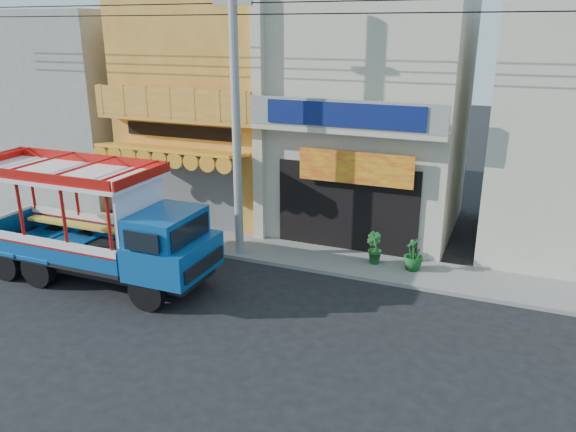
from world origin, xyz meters
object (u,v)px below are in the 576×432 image
at_px(green_sign, 148,222).
at_px(potted_plant_c, 414,253).
at_px(songthaew_truck, 107,228).
at_px(potted_plant_b, 374,248).
at_px(utility_pole, 240,97).

bearing_deg(green_sign, potted_plant_c, 2.70).
distance_m(songthaew_truck, green_sign, 3.91).
xyz_separation_m(songthaew_truck, potted_plant_b, (6.64, 4.01, -1.05)).
distance_m(songthaew_truck, potted_plant_b, 7.82).
bearing_deg(utility_pole, songthaew_truck, -130.19).
distance_m(utility_pole, potted_plant_c, 6.85).
bearing_deg(songthaew_truck, potted_plant_c, 26.76).
xyz_separation_m(green_sign, potted_plant_c, (9.12, 0.43, 0.09)).
bearing_deg(green_sign, utility_pole, -5.64).
bearing_deg(songthaew_truck, potted_plant_b, 31.11).
distance_m(utility_pole, songthaew_truck, 5.32).
xyz_separation_m(utility_pole, potted_plant_b, (3.98, 0.87, -4.43)).
xyz_separation_m(songthaew_truck, green_sign, (-1.28, 3.53, -1.10)).
bearing_deg(songthaew_truck, utility_pole, 49.81).
bearing_deg(songthaew_truck, green_sign, 109.91).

